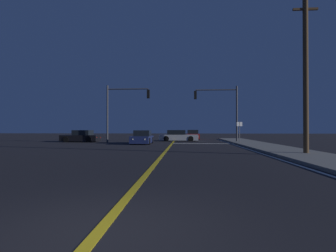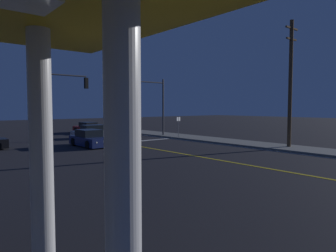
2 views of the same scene
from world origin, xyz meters
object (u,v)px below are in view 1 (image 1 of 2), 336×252
(car_following_oncoming_silver, at_px, (178,136))
(traffic_signal_far_left, at_px, (122,104))
(car_far_approaching_red, at_px, (193,135))
(utility_pole_right, at_px, (306,66))
(traffic_signal_near_right, at_px, (221,105))
(street_sign_corner, at_px, (239,129))
(car_mid_block_navy, at_px, (142,138))
(car_parked_curb_black, at_px, (81,137))

(car_following_oncoming_silver, xyz_separation_m, traffic_signal_far_left, (-5.83, -4.56, 3.53))
(car_far_approaching_red, xyz_separation_m, utility_pole_right, (5.62, -22.89, 4.43))
(traffic_signal_near_right, distance_m, street_sign_corner, 4.08)
(traffic_signal_near_right, height_order, utility_pole_right, utility_pole_right)
(utility_pole_right, bearing_deg, car_mid_block_navy, 134.96)
(car_following_oncoming_silver, bearing_deg, traffic_signal_far_left, -50.26)
(car_far_approaching_red, height_order, street_sign_corner, street_sign_corner)
(utility_pole_right, height_order, street_sign_corner, utility_pole_right)
(car_parked_curb_black, relative_size, utility_pole_right, 0.45)
(car_parked_curb_black, xyz_separation_m, traffic_signal_near_right, (15.73, -0.24, 3.56))
(car_parked_curb_black, xyz_separation_m, street_sign_corner, (17.08, -3.04, 0.91))
(car_mid_block_navy, relative_size, utility_pole_right, 0.45)
(car_parked_curb_black, xyz_separation_m, utility_pole_right, (18.48, -14.06, 4.43))
(car_parked_curb_black, height_order, car_following_oncoming_silver, same)
(traffic_signal_near_right, distance_m, utility_pole_right, 14.12)
(utility_pole_right, bearing_deg, traffic_signal_near_right, 101.26)
(car_following_oncoming_silver, xyz_separation_m, utility_pole_right, (7.53, -16.97, 4.43))
(traffic_signal_far_left, xyz_separation_m, utility_pole_right, (13.36, -12.42, 0.90))
(traffic_signal_far_left, relative_size, street_sign_corner, 2.77)
(traffic_signal_far_left, height_order, street_sign_corner, traffic_signal_far_left)
(traffic_signal_far_left, bearing_deg, utility_pole_right, -42.91)
(car_far_approaching_red, bearing_deg, car_following_oncoming_silver, -109.05)
(utility_pole_right, bearing_deg, car_following_oncoming_silver, 113.93)
(traffic_signal_far_left, bearing_deg, car_parked_curb_black, 162.25)
(car_parked_curb_black, relative_size, car_following_oncoming_silver, 0.90)
(traffic_signal_far_left, bearing_deg, car_mid_block_navy, -30.79)
(car_parked_curb_black, height_order, street_sign_corner, street_sign_corner)
(car_parked_curb_black, relative_size, street_sign_corner, 1.95)
(car_mid_block_navy, xyz_separation_m, street_sign_corner, (9.60, 0.01, 0.91))
(car_mid_block_navy, distance_m, utility_pole_right, 16.18)
(car_parked_curb_black, height_order, traffic_signal_far_left, traffic_signal_far_left)
(car_far_approaching_red, height_order, car_following_oncoming_silver, same)
(car_mid_block_navy, distance_m, car_far_approaching_red, 13.04)
(traffic_signal_far_left, bearing_deg, car_far_approaching_red, 53.53)
(traffic_signal_near_right, bearing_deg, car_mid_block_navy, 18.79)
(car_parked_curb_black, distance_m, car_far_approaching_red, 15.60)
(car_parked_curb_black, xyz_separation_m, car_mid_block_navy, (7.48, -3.05, 0.00))
(car_parked_curb_black, height_order, car_far_approaching_red, same)
(car_mid_block_navy, height_order, traffic_signal_near_right, traffic_signal_near_right)
(car_mid_block_navy, bearing_deg, car_parked_curb_black, -22.56)
(car_following_oncoming_silver, relative_size, traffic_signal_far_left, 0.78)
(car_following_oncoming_silver, bearing_deg, utility_pole_right, 25.63)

